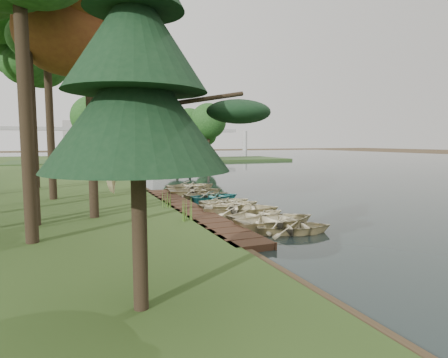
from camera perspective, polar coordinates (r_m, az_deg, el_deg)
name	(u,v)px	position (r m, az deg, el deg)	size (l,w,h in m)	color
ground	(216,211)	(20.97, -1.30, -4.88)	(300.00, 300.00, 0.00)	#3D2F1D
water	(367,170)	(54.38, 21.01, 1.35)	(130.00, 200.00, 0.05)	black
boardwalk	(188,210)	(20.42, -5.50, -4.76)	(1.60, 16.00, 0.30)	#362114
peninsula	(158,161)	(71.00, -10.05, 2.76)	(50.00, 14.00, 0.45)	#2B431E
far_trees	(139,127)	(70.30, -12.81, 7.74)	(45.60, 5.60, 8.80)	black
bridge	(126,132)	(140.63, -14.69, 6.92)	(95.90, 4.00, 8.60)	#A5A5A0
building_a	(162,129)	(163.63, -9.50, 7.52)	(10.00, 8.00, 18.00)	#A5A5A0
building_b	(74,136)	(164.22, -21.94, 6.13)	(8.00, 8.00, 12.00)	#A5A5A0
rowboat_0	(293,225)	(16.04, 10.54, -6.91)	(2.29, 3.21, 0.66)	beige
rowboat_1	(277,218)	(16.94, 8.08, -5.95)	(2.77, 3.88, 0.80)	beige
rowboat_2	(258,213)	(18.33, 5.23, -5.24)	(2.29, 3.20, 0.66)	beige
rowboat_3	(241,207)	(19.54, 2.62, -4.31)	(2.81, 3.94, 0.82)	beige
rowboat_4	(231,204)	(20.80, 1.06, -3.79)	(2.55, 3.57, 0.74)	beige
rowboat_5	(225,200)	(22.26, 0.22, -3.27)	(2.23, 3.12, 0.65)	beige
rowboat_6	(216,195)	(24.15, -1.29, -2.53)	(2.31, 3.24, 0.67)	teal
rowboat_7	(207,194)	(25.16, -2.61, -2.23)	(2.22, 3.10, 0.64)	beige
rowboat_8	(196,190)	(26.54, -4.31, -1.67)	(2.70, 3.78, 0.78)	beige
rowboat_9	(189,188)	(28.19, -5.40, -1.31)	(2.46, 3.45, 0.71)	beige
rowboat_10	(191,185)	(29.35, -5.07, -0.94)	(2.75, 3.85, 0.80)	beige
stored_rowboat	(113,190)	(26.46, -16.57, -1.57)	(2.06, 2.88, 0.60)	beige
tree_2	(88,24)	(19.13, -20.06, 21.29)	(4.39, 4.39, 10.76)	black
tree_4	(46,30)	(26.05, -25.53, 19.77)	(3.91, 3.91, 11.97)	black
tree_6	(31,64)	(32.51, -27.34, 15.26)	(4.15, 4.15, 11.17)	black
pine_tree	(136,70)	(8.04, -13.29, 15.84)	(3.80, 3.80, 8.07)	black
reeds_0	(188,210)	(16.97, -5.50, -4.71)	(0.60, 0.60, 1.00)	#3F661E
reeds_1	(168,200)	(20.47, -8.55, -3.13)	(0.60, 0.60, 0.86)	#3F661E
reeds_2	(142,189)	(24.66, -12.37, -1.56)	(0.60, 0.60, 0.96)	#3F661E
reeds_3	(141,183)	(28.27, -12.55, -0.59)	(0.60, 0.60, 1.01)	#3F661E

